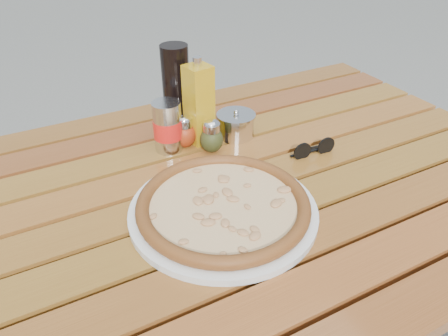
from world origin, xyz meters
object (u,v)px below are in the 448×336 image
table (228,212)px  dark_bottle (176,90)px  oregano_shaker (211,137)px  parmesan_tin (236,125)px  pepper_shaker (185,132)px  olive_oil_cruet (199,104)px  plate (223,211)px  pizza (223,205)px  sunglasses (314,149)px  soda_can (168,127)px

table → dark_bottle: size_ratio=6.36×
oregano_shaker → parmesan_tin: (0.09, 0.04, -0.01)m
pepper_shaker → oregano_shaker: same height
dark_bottle → parmesan_tin: bearing=-39.1°
dark_bottle → olive_oil_cruet: 0.08m
plate → oregano_shaker: bearing=68.7°
pizza → oregano_shaker: size_ratio=5.48×
plate → pizza: (0.00, 0.00, 0.02)m
parmesan_tin → sunglasses: bearing=-55.4°
parmesan_tin → soda_can: bearing=173.9°
pizza → dark_bottle: bearing=80.7°
pizza → dark_bottle: (0.06, 0.35, 0.09)m
sunglasses → table: bearing=-172.1°
dark_bottle → soda_can: size_ratio=1.83×
plate → dark_bottle: dark_bottle is taller
pizza → pepper_shaker: 0.27m
dark_bottle → sunglasses: size_ratio=1.99×
pepper_shaker → dark_bottle: (0.02, 0.08, 0.07)m
table → pizza: (-0.05, -0.08, 0.10)m
pepper_shaker → parmesan_tin: 0.13m
pizza → sunglasses: size_ratio=4.06×
plate → soda_can: bearing=89.9°
dark_bottle → table: bearing=-90.5°
pepper_shaker → plate: bearing=-98.5°
pizza → parmesan_tin: (0.17, 0.26, 0.01)m
pizza → olive_oil_cruet: size_ratio=2.14×
olive_oil_cruet → dark_bottle: bearing=109.9°
pepper_shaker → table: bearing=-85.5°
soda_can → pepper_shaker: bearing=-7.1°
oregano_shaker → dark_bottle: bearing=102.3°
dark_bottle → parmesan_tin: size_ratio=2.22×
oregano_shaker → soda_can: (-0.08, 0.06, 0.02)m
plate → oregano_shaker: (0.09, 0.22, 0.03)m
pepper_shaker → dark_bottle: bearing=78.0°
table → oregano_shaker: bearing=77.6°
olive_oil_cruet → parmesan_tin: size_ratio=2.12×
soda_can → sunglasses: size_ratio=1.09×
pepper_shaker → sunglasses: bearing=-36.0°
table → plate: size_ratio=3.89×
olive_oil_cruet → pepper_shaker: bearing=-169.2°
plate → sunglasses: sunglasses is taller
table → pepper_shaker: bearing=94.5°
oregano_shaker → dark_bottle: size_ratio=0.37×
pizza → oregano_shaker: (0.09, 0.22, 0.02)m
plate → pizza: bearing=26.6°
plate → parmesan_tin: 0.31m
pizza → soda_can: soda_can is taller
table → soda_can: bearing=105.7°
table → parmesan_tin: bearing=56.4°
table → pepper_shaker: 0.22m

